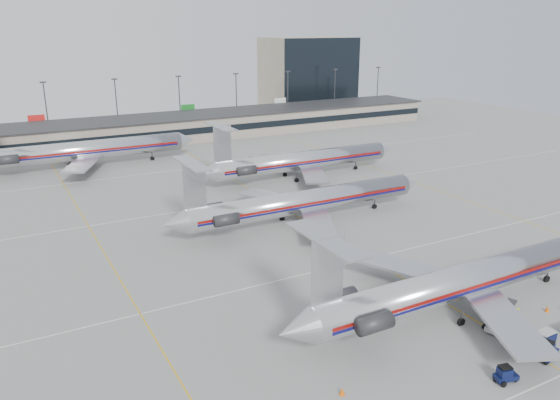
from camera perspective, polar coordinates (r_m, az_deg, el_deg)
ground at (r=65.63m, az=14.66°, el=-9.05°), size 260.00×260.00×0.00m
apron_markings at (r=72.42m, az=9.29°, el=-6.05°), size 160.00×0.15×0.02m
terminal at (r=148.11m, az=-11.93°, el=7.36°), size 162.00×17.00×6.25m
light_mast_row at (r=160.64m, az=-13.54°, el=10.01°), size 163.60×0.40×15.28m
distant_building at (r=199.55m, az=2.89°, el=13.03°), size 30.00×20.00×25.00m
jet_foreground at (r=60.76m, az=18.38°, el=-8.08°), size 44.96×26.47×11.77m
jet_second_row at (r=83.01m, az=2.15°, el=-0.18°), size 44.69×26.31×11.70m
jet_third_row at (r=108.01m, az=2.06°, el=4.13°), size 44.08×27.11×12.05m
jet_back_row at (r=122.82m, az=-20.09°, el=4.88°), size 48.29×29.70×13.20m
tug_left at (r=52.20m, az=22.48°, el=-16.52°), size 2.14×1.40×1.60m
tug_center at (r=56.65m, az=26.14°, el=-14.01°), size 2.53×1.73×1.87m
cart_inner at (r=59.74m, az=26.02°, el=-12.65°), size 1.80×1.26×1.00m
belt_loader at (r=60.11m, az=21.97°, el=-11.77°), size 4.67×2.54×2.39m
ramp_worker_near at (r=61.36m, az=23.54°, el=-11.05°), size 0.80×0.77×1.86m
cone_right at (r=65.45m, az=26.15°, el=-10.16°), size 0.51×0.51×0.66m
cone_left at (r=47.72m, az=6.50°, el=-19.23°), size 0.58×0.58×0.69m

